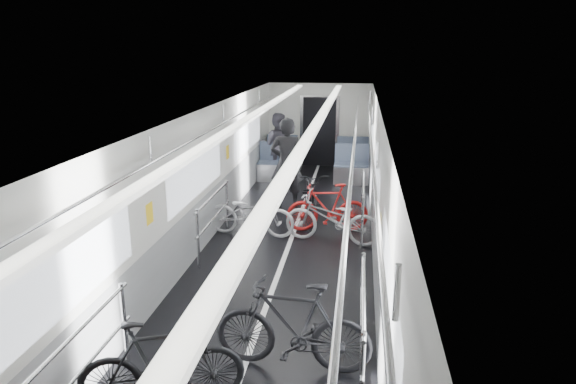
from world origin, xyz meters
name	(u,v)px	position (x,y,z in m)	size (l,w,h in m)	color
car_shell	(298,168)	(0.00, 1.78, 1.13)	(3.02, 14.01, 2.41)	black
bike_left_mid	(162,364)	(-0.63, -3.89, 0.48)	(0.45, 1.59, 0.96)	black
bike_left_far	(251,213)	(-0.77, 0.91, 0.44)	(0.58, 1.66, 0.87)	#ADADB2
bike_right_near	(293,326)	(0.54, -3.08, 0.52)	(0.49, 1.73, 1.04)	black
bike_right_mid	(332,219)	(0.75, 0.73, 0.46)	(0.61, 1.75, 0.92)	#9FA0A3
bike_right_far	(327,208)	(0.62, 1.33, 0.47)	(0.44, 1.57, 0.94)	#B21715
bike_aisle	(312,190)	(0.21, 2.61, 0.44)	(0.58, 1.67, 0.88)	black
person_standing	(287,163)	(-0.35, 2.71, 0.99)	(0.72, 0.47, 1.98)	black
person_seated	(277,145)	(-1.00, 5.39, 0.87)	(0.84, 0.66, 1.73)	#34313A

